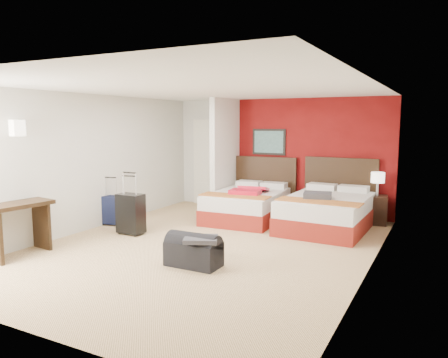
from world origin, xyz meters
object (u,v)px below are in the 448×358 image
Objects in this scene: nightstand at (376,210)px; duffel_bag at (194,252)px; red_suitcase_open at (249,191)px; desk at (19,229)px; table_lamp at (378,184)px; bed_right at (327,213)px; suitcase_black at (131,215)px; bed_left at (247,206)px; suitcase_charcoal at (130,215)px; suitcase_navy at (112,211)px.

duffel_bag is (-1.87, -3.79, -0.09)m from nightstand.
red_suitcase_open is 4.24m from desk.
bed_right is at bearing -131.09° from table_lamp.
red_suitcase_open is 2.42m from suitcase_black.
desk is (-3.68, -3.72, 0.09)m from bed_right.
bed_left is 2.37× the size of red_suitcase_open.
suitcase_charcoal is at bearing -138.14° from red_suitcase_open.
table_lamp is 4.74m from suitcase_black.
red_suitcase_open is 2.52m from nightstand.
bed_left is at bearing 26.59° from suitcase_navy.
suitcase_black is 0.89m from suitcase_navy.
desk reaches higher than suitcase_black.
suitcase_black is 0.10m from suitcase_charcoal.
duffel_bag is (-1.87, -3.79, -0.60)m from table_lamp.
red_suitcase_open reaches higher than suitcase_charcoal.
bed_right is 4.44× the size of table_lamp.
desk is (-0.61, -1.81, 0.08)m from suitcase_charcoal.
suitcase_charcoal is at bearing 152.57° from duffel_bag.
suitcase_black is 1.29× the size of suitcase_navy.
bed_right is at bearing -4.69° from bed_left.
duffel_bag is (-1.12, -2.92, -0.12)m from bed_right.
bed_right is 3.62m from suitcase_charcoal.
bed_right is at bearing 22.02° from suitcase_charcoal.
suitcase_navy is 3.00m from duffel_bag.
nightstand is 4.23m from duffel_bag.
suitcase_black is 0.72× the size of desk.
bed_left reaches higher than nightstand.
nightstand is 6.38m from desk.
bed_left is at bearing -160.99° from table_lamp.
table_lamp reaches higher than suitcase_charcoal.
suitcase_charcoal is 0.67× the size of desk.
bed_left is 2.43m from suitcase_black.
red_suitcase_open is at bearing -176.13° from bed_right.
red_suitcase_open is (-1.55, -0.06, 0.32)m from bed_right.
nightstand reaches higher than suitcase_navy.
table_lamp is 6.40m from desk.
bed_left is 4.27m from desk.
nightstand is 4.73m from suitcase_charcoal.
duffel_bag is (0.54, -2.96, -0.10)m from bed_left.
bed_left is 2.60m from table_lamp.
red_suitcase_open is 2.93m from duffel_bag.
duffel_bag is 0.78× the size of desk.
suitcase_black is at bearing -53.85° from suitcase_charcoal.
red_suitcase_open is at bearing 53.37° from suitcase_black.
suitcase_black reaches higher than red_suitcase_open.
nightstand is at bearing 53.24° from desk.
suitcase_navy is at bearing -146.21° from bed_left.
suitcase_black is (-3.01, -1.97, 0.04)m from bed_right.
suitcase_navy is (-4.56, -2.45, -0.01)m from nightstand.
bed_right reaches higher than suitcase_navy.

